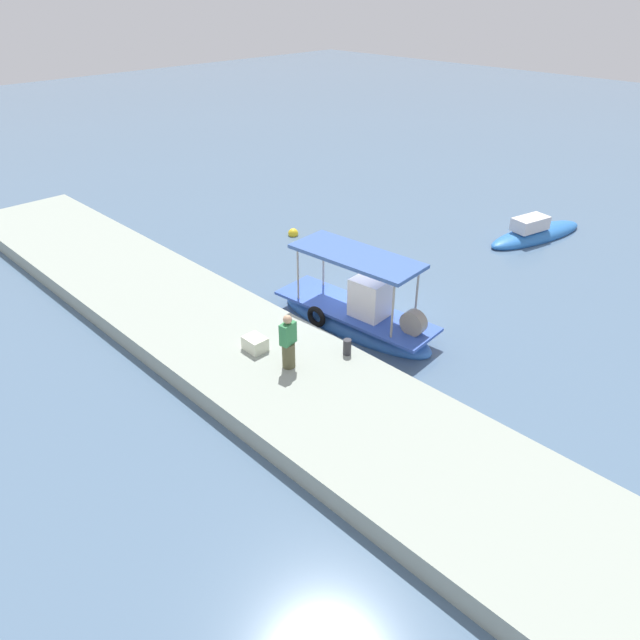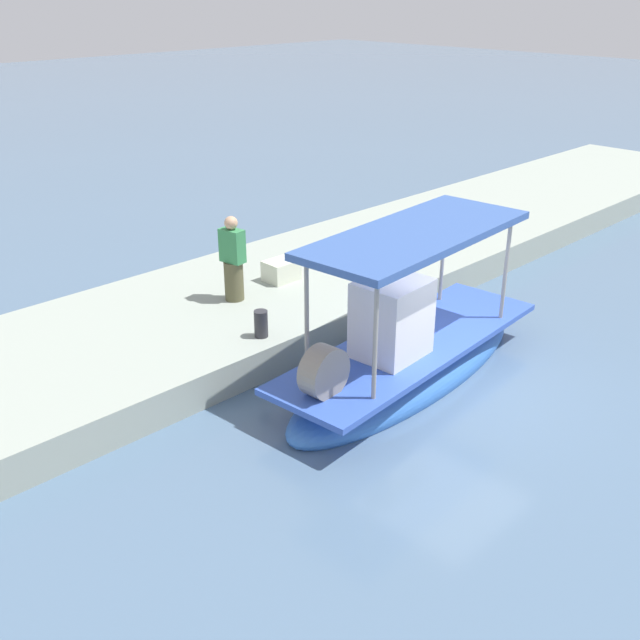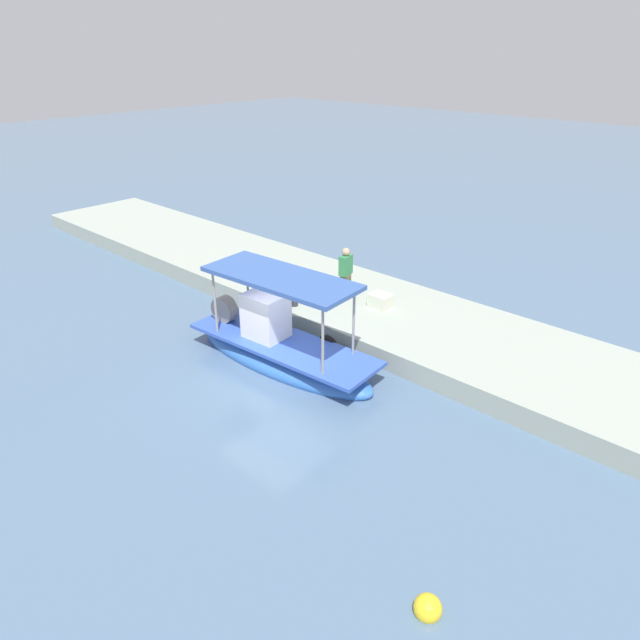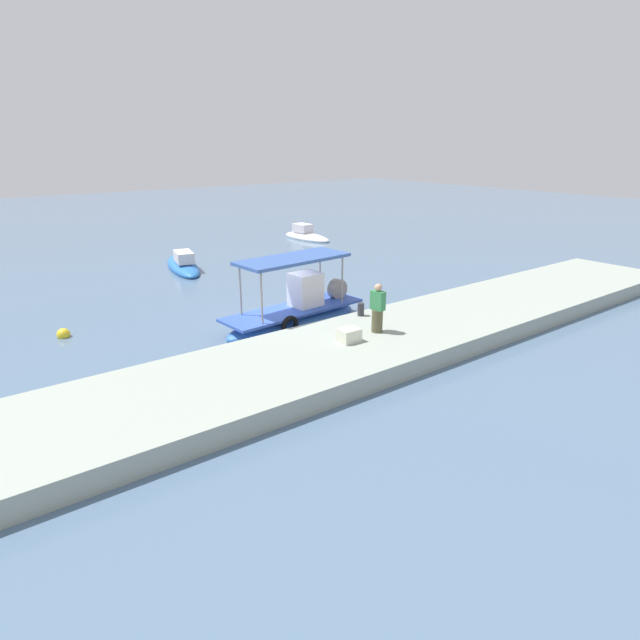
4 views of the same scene
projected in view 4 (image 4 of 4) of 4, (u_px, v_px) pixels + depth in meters
name	position (u px, v px, depth m)	size (l,w,h in m)	color
ground_plane	(277.00, 323.00, 20.64)	(120.00, 120.00, 0.00)	slate
dock_quay	(352.00, 350.00, 17.16)	(36.00, 4.54, 0.61)	#99A397
main_fishing_boat	(296.00, 313.00, 20.30)	(6.08, 2.16, 2.99)	blue
fisherman_near_bollard	(378.00, 310.00, 17.67)	(0.42, 0.50, 1.66)	brown
mooring_bollard	(361.00, 309.00, 19.48)	(0.24, 0.24, 0.48)	#2D2D33
cargo_crate	(349.00, 335.00, 16.98)	(0.66, 0.53, 0.42)	beige
marker_buoy	(64.00, 334.00, 19.15)	(0.46, 0.46, 0.46)	yellow
moored_boat_near	(183.00, 265.00, 29.26)	(2.63, 5.58, 1.30)	blue
moored_boat_mid	(306.00, 236.00, 38.26)	(1.94, 4.53, 1.28)	silver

